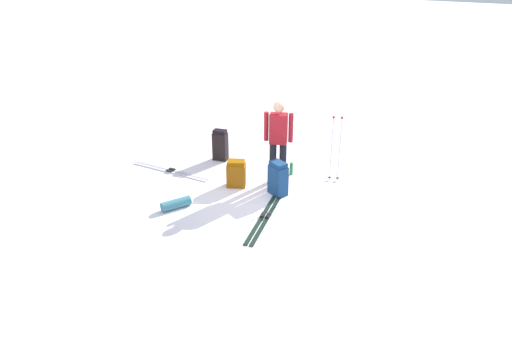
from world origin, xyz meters
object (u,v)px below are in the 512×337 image
Objects in this scene: skier_standing at (278,138)px; ski_poles_planted_near at (336,146)px; ski_pair_far at (171,171)px; thermos_bottle at (291,169)px; ski_pair_near at (265,216)px; sleeping_mat_rolled at (176,204)px; backpack_bright at (220,145)px; backpack_large_dark at (278,179)px; backpack_small_spare at (236,174)px.

skier_standing is 1.23× the size of ski_poles_planted_near.
thermos_bottle is at bearing -155.37° from ski_pair_far.
ski_pair_far is at bearing 15.44° from skier_standing.
ski_pair_near is at bearing 99.84° from thermos_bottle.
ski_pair_far is (2.22, 0.61, -0.94)m from skier_standing.
thermos_bottle is (-2.32, -1.07, 0.12)m from ski_pair_far.
ski_pair_near is 2.75m from ski_pair_far.
ski_poles_planted_near is 3.33m from sleeping_mat_rolled.
ski_poles_planted_near is at bearing -176.20° from backpack_bright.
backpack_large_dark reaches higher than backpack_small_spare.
skier_standing is 6.54× the size of thermos_bottle.
skier_standing reaches higher than backpack_large_dark.
backpack_bright is (1.85, -0.90, 0.02)m from backpack_large_dark.
ski_poles_planted_near is at bearing -144.94° from backpack_small_spare.
backpack_large_dark is at bearing 97.98° from thermos_bottle.
backpack_large_dark is 0.95× the size of backpack_bright.
ski_pair_far is 7.36× the size of thermos_bottle.
skier_standing reaches higher than backpack_bright.
backpack_large_dark is 1.38m from ski_poles_planted_near.
backpack_large_dark reaches higher than ski_pair_far.
thermos_bottle is (0.32, -1.83, 0.12)m from ski_pair_near.
ski_poles_planted_near is (-0.98, -0.60, -0.19)m from skier_standing.
skier_standing is 0.89× the size of ski_pair_far.
backpack_bright is 2.64m from ski_poles_planted_near.
ski_pair_far is (2.64, -0.76, 0.00)m from ski_pair_near.
thermos_bottle is (-1.72, -0.03, -0.22)m from backpack_bright.
ski_pair_near is 0.97m from backpack_large_dark.
ski_pair_near is at bearing 138.49° from backpack_bright.
ski_poles_planted_near is (-0.75, -1.07, 0.43)m from backpack_large_dark.
backpack_large_dark is at bearing 154.05° from backpack_bright.
sleeping_mat_rolled is 2.63m from thermos_bottle.
ski_poles_planted_near reaches higher than sleeping_mat_rolled.
backpack_small_spare is 2.10× the size of thermos_bottle.
skier_standing is 1.77m from backpack_bright.
ski_pair_near is 1.66m from sleeping_mat_rolled.
thermos_bottle is (-0.75, -1.00, -0.14)m from backpack_small_spare.
skier_standing is 1.72m from ski_pair_near.
ski_pair_far is at bearing 2.36° from backpack_small_spare.
backpack_bright is 1.37m from backpack_small_spare.
ski_poles_planted_near reaches higher than thermos_bottle.
ski_pair_far is 2.86× the size of backpack_large_dark.
skier_standing is 3.09× the size of sleeping_mat_rolled.
ski_pair_far is at bearing -16.10° from ski_pair_near.
thermos_bottle is at bearing -118.89° from sleeping_mat_rolled.
skier_standing is 2.41× the size of backpack_bright.
sleeping_mat_rolled is (2.15, 2.45, -0.67)m from ski_poles_planted_near.
sleeping_mat_rolled is at bearing 48.66° from ski_poles_planted_near.
backpack_large_dark is at bearing -78.27° from ski_pair_near.
ski_pair_far is 1.25m from backpack_bright.
backpack_small_spare is at bearing 134.87° from backpack_bright.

